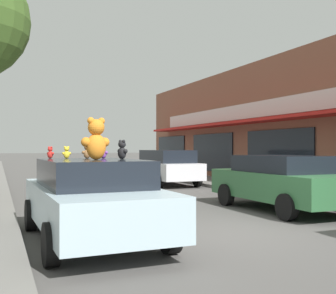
{
  "coord_description": "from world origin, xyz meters",
  "views": [
    {
      "loc": [
        -4.25,
        -6.99,
        1.64
      ],
      "look_at": [
        -0.32,
        2.7,
        1.67
      ],
      "focal_mm": 45.0,
      "sensor_mm": 36.0,
      "label": 1
    }
  ],
  "objects_px": {
    "teddy_bear_giant": "(96,139)",
    "parked_car_far_right": "(167,166)",
    "teddy_bear_red": "(50,153)",
    "teddy_bear_brown": "(87,151)",
    "teddy_bear_black": "(122,150)",
    "teddy_bear_yellow": "(67,153)",
    "parked_car_far_center": "(283,181)",
    "teddy_bear_purple": "(103,152)",
    "plush_art_car": "(92,198)"
  },
  "relations": [
    {
      "from": "teddy_bear_giant",
      "to": "parked_car_far_right",
      "type": "xyz_separation_m",
      "value": [
        5.37,
        10.03,
        -0.96
      ]
    },
    {
      "from": "teddy_bear_red",
      "to": "teddy_bear_brown",
      "type": "relative_size",
      "value": 0.82
    },
    {
      "from": "teddy_bear_brown",
      "to": "teddy_bear_black",
      "type": "height_order",
      "value": "teddy_bear_black"
    },
    {
      "from": "teddy_bear_yellow",
      "to": "parked_car_far_center",
      "type": "bearing_deg",
      "value": -168.3
    },
    {
      "from": "parked_car_far_right",
      "to": "teddy_bear_purple",
      "type": "bearing_deg",
      "value": -118.79
    },
    {
      "from": "teddy_bear_black",
      "to": "parked_car_far_center",
      "type": "distance_m",
      "value": 5.18
    },
    {
      "from": "teddy_bear_brown",
      "to": "teddy_bear_yellow",
      "type": "xyz_separation_m",
      "value": [
        -0.37,
        0.14,
        -0.02
      ]
    },
    {
      "from": "teddy_bear_giant",
      "to": "teddy_bear_brown",
      "type": "distance_m",
      "value": 1.0
    },
    {
      "from": "teddy_bear_red",
      "to": "teddy_bear_yellow",
      "type": "relative_size",
      "value": 0.98
    },
    {
      "from": "teddy_bear_giant",
      "to": "teddy_bear_purple",
      "type": "xyz_separation_m",
      "value": [
        0.34,
        0.89,
        -0.23
      ]
    },
    {
      "from": "teddy_bear_purple",
      "to": "teddy_bear_brown",
      "type": "bearing_deg",
      "value": 36.5
    },
    {
      "from": "teddy_bear_red",
      "to": "parked_car_far_right",
      "type": "bearing_deg",
      "value": -72.57
    },
    {
      "from": "teddy_bear_purple",
      "to": "teddy_bear_red",
      "type": "bearing_deg",
      "value": 34.07
    },
    {
      "from": "teddy_bear_brown",
      "to": "teddy_bear_giant",
      "type": "bearing_deg",
      "value": 75.21
    },
    {
      "from": "plush_art_car",
      "to": "parked_car_far_right",
      "type": "height_order",
      "value": "parked_car_far_right"
    },
    {
      "from": "teddy_bear_purple",
      "to": "parked_car_far_center",
      "type": "xyz_separation_m",
      "value": [
        5.02,
        0.92,
        -0.79
      ]
    },
    {
      "from": "teddy_bear_red",
      "to": "parked_car_far_right",
      "type": "height_order",
      "value": "teddy_bear_red"
    },
    {
      "from": "plush_art_car",
      "to": "parked_car_far_center",
      "type": "distance_m",
      "value": 5.68
    },
    {
      "from": "teddy_bear_giant",
      "to": "parked_car_far_center",
      "type": "xyz_separation_m",
      "value": [
        5.37,
        1.81,
        -1.02
      ]
    },
    {
      "from": "plush_art_car",
      "to": "teddy_bear_black",
      "type": "relative_size",
      "value": 12.57
    },
    {
      "from": "teddy_bear_brown",
      "to": "parked_car_far_right",
      "type": "height_order",
      "value": "teddy_bear_brown"
    },
    {
      "from": "teddy_bear_yellow",
      "to": "parked_car_far_right",
      "type": "height_order",
      "value": "teddy_bear_yellow"
    },
    {
      "from": "teddy_bear_purple",
      "to": "parked_car_far_right",
      "type": "distance_m",
      "value": 10.46
    },
    {
      "from": "parked_car_far_center",
      "to": "parked_car_far_right",
      "type": "bearing_deg",
      "value": 90.0
    },
    {
      "from": "teddy_bear_brown",
      "to": "parked_car_far_center",
      "type": "bearing_deg",
      "value": 176.09
    },
    {
      "from": "teddy_bear_black",
      "to": "parked_car_far_right",
      "type": "xyz_separation_m",
      "value": [
        4.84,
        9.86,
        -0.77
      ]
    },
    {
      "from": "teddy_bear_giant",
      "to": "parked_car_far_center",
      "type": "height_order",
      "value": "teddy_bear_giant"
    },
    {
      "from": "teddy_bear_black",
      "to": "teddy_bear_red",
      "type": "bearing_deg",
      "value": 27.35
    },
    {
      "from": "plush_art_car",
      "to": "teddy_bear_brown",
      "type": "xyz_separation_m",
      "value": [
        0.09,
        0.88,
        0.81
      ]
    },
    {
      "from": "plush_art_car",
      "to": "teddy_bear_red",
      "type": "height_order",
      "value": "teddy_bear_red"
    },
    {
      "from": "teddy_bear_giant",
      "to": "teddy_bear_purple",
      "type": "bearing_deg",
      "value": -126.42
    },
    {
      "from": "plush_art_car",
      "to": "teddy_bear_purple",
      "type": "distance_m",
      "value": 1.2
    },
    {
      "from": "parked_car_far_center",
      "to": "teddy_bear_red",
      "type": "bearing_deg",
      "value": -174.13
    },
    {
      "from": "plush_art_car",
      "to": "teddy_bear_red",
      "type": "xyz_separation_m",
      "value": [
        -0.59,
        1.1,
        0.79
      ]
    },
    {
      "from": "teddy_bear_red",
      "to": "parked_car_far_center",
      "type": "bearing_deg",
      "value": -122.48
    },
    {
      "from": "teddy_bear_yellow",
      "to": "parked_car_far_center",
      "type": "relative_size",
      "value": 0.06
    },
    {
      "from": "teddy_bear_brown",
      "to": "teddy_bear_black",
      "type": "xyz_separation_m",
      "value": [
        0.49,
        -0.8,
        0.03
      ]
    },
    {
      "from": "plush_art_car",
      "to": "parked_car_far_center",
      "type": "xyz_separation_m",
      "value": [
        5.42,
        1.72,
        0.01
      ]
    },
    {
      "from": "plush_art_car",
      "to": "teddy_bear_brown",
      "type": "height_order",
      "value": "teddy_bear_brown"
    },
    {
      "from": "teddy_bear_yellow",
      "to": "parked_car_far_right",
      "type": "bearing_deg",
      "value": -117.88
    },
    {
      "from": "teddy_bear_purple",
      "to": "parked_car_far_center",
      "type": "height_order",
      "value": "teddy_bear_purple"
    },
    {
      "from": "teddy_bear_giant",
      "to": "teddy_bear_yellow",
      "type": "xyz_separation_m",
      "value": [
        -0.34,
        1.11,
        -0.24
      ]
    },
    {
      "from": "teddy_bear_giant",
      "to": "teddy_bear_yellow",
      "type": "distance_m",
      "value": 1.19
    },
    {
      "from": "teddy_bear_giant",
      "to": "teddy_bear_yellow",
      "type": "bearing_deg",
      "value": -88.33
    },
    {
      "from": "parked_car_far_right",
      "to": "teddy_bear_yellow",
      "type": "bearing_deg",
      "value": -122.61
    },
    {
      "from": "teddy_bear_red",
      "to": "teddy_bear_purple",
      "type": "bearing_deg",
      "value": -145.29
    },
    {
      "from": "parked_car_far_center",
      "to": "plush_art_car",
      "type": "bearing_deg",
      "value": -162.42
    },
    {
      "from": "teddy_bear_yellow",
      "to": "parked_car_far_center",
      "type": "height_order",
      "value": "teddy_bear_yellow"
    },
    {
      "from": "teddy_bear_giant",
      "to": "teddy_bear_black",
      "type": "xyz_separation_m",
      "value": [
        0.52,
        0.17,
        -0.19
      ]
    },
    {
      "from": "plush_art_car",
      "to": "teddy_bear_red",
      "type": "relative_size",
      "value": 18.88
    }
  ]
}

